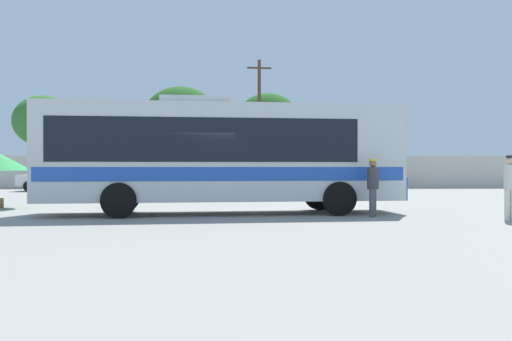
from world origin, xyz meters
TOP-DOWN VIEW (x-y plane):
  - ground_plane at (0.00, 10.00)m, footprint 300.00×300.00m
  - perimeter_wall at (0.00, 22.41)m, footprint 80.00×0.30m
  - coach_bus_silver_blue at (0.70, 0.20)m, footprint 11.55×3.80m
  - attendant_by_bus_door at (5.36, -1.17)m, footprint 0.48×0.48m
  - passenger_waiting_on_apron at (8.83, -2.66)m, footprint 0.48×0.48m
  - parked_car_leftmost_white at (-9.67, 18.08)m, footprint 4.34×2.02m
  - parked_car_second_dark_blue at (-3.33, 18.83)m, footprint 4.21×2.22m
  - parked_car_third_dark_blue at (3.02, 18.48)m, footprint 4.47×2.08m
  - parked_car_rightmost_red at (8.82, 19.05)m, footprint 4.51×2.29m
  - utility_pole_near at (2.99, 25.52)m, footprint 1.80×0.35m
  - roadside_tree_left at (-13.50, 28.09)m, footprint 4.61×4.61m
  - roadside_tree_midleft at (-2.96, 27.77)m, footprint 5.84×5.84m
  - roadside_tree_midright at (3.73, 27.64)m, footprint 4.87×4.87m

SIDE VIEW (x-z plane):
  - ground_plane at x=0.00m, z-range 0.00..0.00m
  - parked_car_rightmost_red at x=8.82m, z-range 0.05..1.50m
  - parked_car_leftmost_white at x=-9.67m, z-range 0.04..1.57m
  - parked_car_third_dark_blue at x=3.02m, z-range 0.04..1.58m
  - parked_car_second_dark_blue at x=-3.33m, z-range 0.04..1.58m
  - attendant_by_bus_door at x=5.36m, z-range 0.12..1.85m
  - passenger_waiting_on_apron at x=8.83m, z-range 0.13..1.94m
  - perimeter_wall at x=0.00m, z-range 0.00..2.23m
  - coach_bus_silver_blue at x=0.70m, z-range 0.12..3.80m
  - utility_pole_near at x=2.99m, z-range 0.19..9.50m
  - roadside_tree_left at x=-13.50m, z-range 1.49..8.43m
  - roadside_tree_midright at x=3.73m, z-range 1.47..8.59m
  - roadside_tree_midleft at x=-2.96m, z-range 1.32..8.93m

